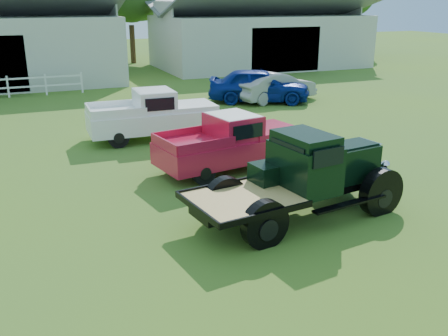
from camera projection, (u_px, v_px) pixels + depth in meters
name	position (u px, v px, depth m)	size (l,w,h in m)	color
ground	(235.00, 224.00, 12.21)	(120.00, 120.00, 0.00)	#476D2A
shed_right	(259.00, 33.00, 40.07)	(16.80, 9.20, 5.20)	#B4B3AD
tree_c	(131.00, 8.00, 41.43)	(5.40, 5.40, 9.00)	#274119
tree_d	(265.00, 2.00, 46.87)	(6.00, 6.00, 10.00)	#274119
tree_e	(348.00, 4.00, 48.11)	(5.70, 5.70, 9.50)	#274119
vintage_flatbed	(300.00, 176.00, 12.27)	(5.48, 2.17, 2.17)	black
red_pickup	(230.00, 142.00, 15.92)	(4.97, 1.91, 1.81)	red
white_pickup	(152.00, 115.00, 19.43)	(5.13, 1.99, 1.88)	white
misc_car_blue	(259.00, 85.00, 26.35)	(2.13, 5.29, 1.80)	navy
misc_car_grey	(275.00, 87.00, 26.73)	(1.63, 4.67, 1.54)	gray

